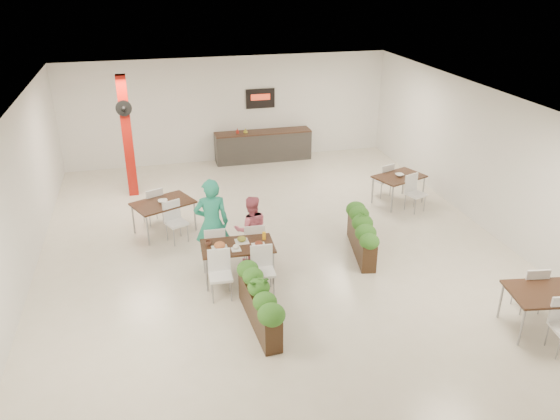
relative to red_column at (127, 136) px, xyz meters
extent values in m
plane|color=beige|center=(3.00, -3.79, -1.64)|extent=(12.00, 12.00, 0.00)
cube|color=white|center=(3.00, 2.21, -0.04)|extent=(10.00, 0.10, 3.20)
cube|color=white|center=(3.00, -9.79, -0.04)|extent=(10.00, 0.10, 3.20)
cube|color=white|center=(-2.00, -3.79, -0.04)|extent=(0.10, 12.00, 3.20)
cube|color=white|center=(8.00, -3.79, -0.04)|extent=(0.10, 12.00, 3.20)
cube|color=white|center=(3.00, -3.79, 1.56)|extent=(10.00, 12.00, 0.04)
cube|color=#A8130B|center=(0.00, 0.01, -0.04)|extent=(0.25, 0.25, 3.20)
cylinder|color=black|center=(0.00, -0.17, 0.76)|extent=(0.40, 0.06, 0.40)
sphere|color=black|center=(0.00, -0.21, 0.76)|extent=(0.12, 0.12, 0.12)
cube|color=#302E2B|center=(4.00, 1.86, -1.19)|extent=(3.00, 0.60, 0.90)
cube|color=black|center=(4.00, 1.86, -0.72)|extent=(3.00, 0.62, 0.04)
cube|color=black|center=(4.00, 2.17, 0.26)|extent=(0.90, 0.04, 0.60)
cube|color=red|center=(4.00, 2.14, 0.31)|extent=(0.60, 0.02, 0.18)
imported|color=#A3241B|center=(3.20, 1.86, -0.61)|extent=(0.09, 0.09, 0.19)
imported|color=gold|center=(3.45, 1.86, -0.62)|extent=(0.13, 0.13, 0.17)
cube|color=black|center=(1.99, -4.97, -0.91)|extent=(1.44, 0.87, 0.04)
cylinder|color=gray|center=(1.33, -5.28, -1.29)|extent=(0.04, 0.04, 0.71)
cylinder|color=gray|center=(2.61, -5.34, -1.29)|extent=(0.04, 0.04, 0.71)
cylinder|color=gray|center=(1.36, -4.60, -1.29)|extent=(0.04, 0.04, 0.71)
cylinder|color=gray|center=(2.64, -4.66, -1.29)|extent=(0.04, 0.04, 0.71)
cube|color=white|center=(1.62, -4.35, -1.19)|extent=(0.44, 0.44, 0.05)
cube|color=white|center=(1.61, -4.54, -0.94)|extent=(0.42, 0.06, 0.45)
cylinder|color=gray|center=(1.79, -4.19, -1.43)|extent=(0.02, 0.02, 0.43)
cylinder|color=gray|center=(1.45, -4.17, -1.43)|extent=(0.02, 0.02, 0.43)
cylinder|color=gray|center=(1.78, -4.53, -1.43)|extent=(0.02, 0.02, 0.43)
cylinder|color=gray|center=(1.44, -4.51, -1.43)|extent=(0.02, 0.02, 0.43)
cube|color=white|center=(2.41, -4.39, -1.19)|extent=(0.44, 0.44, 0.05)
cube|color=white|center=(2.41, -4.58, -0.94)|extent=(0.42, 0.06, 0.45)
cylinder|color=gray|center=(2.59, -4.22, -1.43)|extent=(0.02, 0.02, 0.43)
cylinder|color=gray|center=(2.25, -4.21, -1.43)|extent=(0.02, 0.02, 0.43)
cylinder|color=gray|center=(2.58, -4.56, -1.43)|extent=(0.02, 0.02, 0.43)
cylinder|color=gray|center=(2.24, -4.55, -1.43)|extent=(0.02, 0.02, 0.43)
cube|color=white|center=(1.56, -5.55, -1.19)|extent=(0.44, 0.44, 0.05)
cube|color=white|center=(1.57, -5.36, -0.94)|extent=(0.42, 0.06, 0.45)
cylinder|color=gray|center=(1.38, -5.71, -1.43)|extent=(0.02, 0.02, 0.43)
cylinder|color=gray|center=(1.72, -5.72, -1.43)|extent=(0.02, 0.02, 0.43)
cylinder|color=gray|center=(1.40, -5.37, -1.43)|extent=(0.02, 0.02, 0.43)
cylinder|color=gray|center=(1.74, -5.38, -1.43)|extent=(0.02, 0.02, 0.43)
cube|color=white|center=(2.36, -5.58, -1.19)|extent=(0.44, 0.44, 0.05)
cube|color=white|center=(2.37, -5.39, -0.94)|extent=(0.42, 0.06, 0.45)
cylinder|color=gray|center=(2.18, -5.75, -1.43)|extent=(0.02, 0.02, 0.43)
cylinder|color=gray|center=(2.52, -5.76, -1.43)|extent=(0.02, 0.02, 0.43)
cylinder|color=gray|center=(2.20, -5.41, -1.43)|extent=(0.02, 0.02, 0.43)
cylinder|color=gray|center=(2.54, -5.42, -1.43)|extent=(0.02, 0.02, 0.43)
cube|color=white|center=(1.63, -5.05, -0.89)|extent=(0.31, 0.31, 0.01)
ellipsoid|color=#AA5E2A|center=(1.63, -5.05, -0.81)|extent=(0.22, 0.22, 0.13)
cube|color=white|center=(2.09, -4.85, -0.89)|extent=(0.27, 0.27, 0.01)
ellipsoid|color=#C67923|center=(2.09, -4.85, -0.82)|extent=(0.18, 0.18, 0.11)
cube|color=white|center=(2.38, -5.11, -0.89)|extent=(0.27, 0.27, 0.01)
ellipsoid|color=#4E1C0F|center=(2.38, -5.11, -0.83)|extent=(0.16, 0.16, 0.10)
cube|color=white|center=(1.93, -5.14, -0.89)|extent=(0.19, 0.19, 0.01)
ellipsoid|color=white|center=(1.93, -5.14, -0.84)|extent=(0.12, 0.12, 0.07)
cylinder|color=yellow|center=(2.54, -4.84, -0.82)|extent=(0.07, 0.07, 0.15)
imported|color=#512F22|center=(1.44, -4.84, -0.84)|extent=(0.12, 0.12, 0.10)
imported|color=#229679|center=(1.59, -4.32, -0.69)|extent=(0.72, 0.49, 1.91)
imported|color=#D45E76|center=(2.39, -4.32, -0.91)|extent=(0.73, 0.58, 1.46)
cube|color=black|center=(2.08, -6.51, -1.35)|extent=(0.41, 1.79, 0.59)
ellipsoid|color=#27621C|center=(2.12, -7.25, -0.93)|extent=(0.40, 0.40, 0.32)
ellipsoid|color=#27621C|center=(2.10, -6.88, -0.93)|extent=(0.40, 0.40, 0.32)
ellipsoid|color=#27621C|center=(2.08, -6.51, -0.93)|extent=(0.40, 0.40, 0.32)
ellipsoid|color=#27621C|center=(2.05, -6.14, -0.93)|extent=(0.40, 0.40, 0.32)
ellipsoid|color=#27621C|center=(2.03, -5.78, -0.93)|extent=(0.40, 0.40, 0.32)
imported|color=#27621C|center=(2.08, -6.51, -0.86)|extent=(0.35, 0.30, 0.39)
cube|color=black|center=(4.74, -4.55, -1.35)|extent=(0.63, 1.80, 0.59)
ellipsoid|color=#27621C|center=(4.60, -5.28, -0.93)|extent=(0.40, 0.40, 0.32)
ellipsoid|color=#27621C|center=(4.67, -4.92, -0.93)|extent=(0.40, 0.40, 0.32)
ellipsoid|color=#27621C|center=(4.74, -4.55, -0.93)|extent=(0.40, 0.40, 0.32)
ellipsoid|color=#27621C|center=(4.81, -4.19, -0.93)|extent=(0.40, 0.40, 0.32)
ellipsoid|color=#27621C|center=(4.88, -3.83, -0.93)|extent=(0.40, 0.40, 0.32)
imported|color=#27621C|center=(4.74, -4.55, -0.86)|extent=(0.22, 0.22, 0.39)
cube|color=black|center=(0.70, -2.51, -0.91)|extent=(1.55, 1.33, 0.04)
cylinder|color=gray|center=(0.31, -3.10, -1.29)|extent=(0.04, 0.04, 0.71)
cylinder|color=gray|center=(1.39, -2.61, -1.29)|extent=(0.04, 0.04, 0.71)
cylinder|color=gray|center=(0.00, -2.41, -1.29)|extent=(0.04, 0.04, 0.71)
cylinder|color=gray|center=(1.09, -1.93, -1.29)|extent=(0.04, 0.04, 0.71)
cube|color=white|center=(0.45, -1.96, -1.19)|extent=(0.55, 0.55, 0.05)
cube|color=white|center=(0.53, -2.14, -0.94)|extent=(0.40, 0.21, 0.45)
cylinder|color=gray|center=(0.54, -1.74, -1.43)|extent=(0.02, 0.02, 0.43)
cylinder|color=gray|center=(0.23, -1.88, -1.43)|extent=(0.02, 0.02, 0.43)
cylinder|color=gray|center=(0.68, -2.05, -1.43)|extent=(0.02, 0.02, 0.43)
cylinder|color=gray|center=(0.37, -2.19, -1.43)|extent=(0.02, 0.02, 0.43)
cube|color=white|center=(0.94, -3.06, -1.19)|extent=(0.55, 0.55, 0.05)
cube|color=white|center=(0.86, -2.89, -0.94)|extent=(0.40, 0.21, 0.45)
cylinder|color=gray|center=(0.85, -3.29, -1.43)|extent=(0.02, 0.02, 0.43)
cylinder|color=gray|center=(1.16, -3.15, -1.43)|extent=(0.02, 0.02, 0.43)
cylinder|color=gray|center=(0.71, -2.97, -1.43)|extent=(0.02, 0.02, 0.43)
cylinder|color=gray|center=(1.03, -2.84, -1.43)|extent=(0.02, 0.02, 0.43)
imported|color=white|center=(0.70, -2.51, -0.87)|extent=(0.22, 0.22, 0.05)
cube|color=black|center=(6.66, -2.28, -0.91)|extent=(1.45, 1.20, 0.04)
cylinder|color=gray|center=(6.26, -2.80, -1.29)|extent=(0.04, 0.04, 0.71)
cylinder|color=gray|center=(7.31, -2.42, -1.29)|extent=(0.04, 0.04, 0.71)
cylinder|color=gray|center=(6.02, -2.14, -1.29)|extent=(0.04, 0.04, 0.71)
cylinder|color=gray|center=(7.06, -1.75, -1.29)|extent=(0.04, 0.04, 0.71)
cube|color=white|center=(6.45, -1.71, -1.19)|extent=(0.54, 0.54, 0.05)
cube|color=white|center=(6.52, -1.89, -0.94)|extent=(0.41, 0.18, 0.45)
cylinder|color=gray|center=(6.56, -1.50, -1.43)|extent=(0.02, 0.02, 0.43)
cylinder|color=gray|center=(6.24, -1.61, -1.43)|extent=(0.02, 0.02, 0.43)
cylinder|color=gray|center=(6.67, -1.81, -1.43)|extent=(0.02, 0.02, 0.43)
cylinder|color=gray|center=(6.35, -1.93, -1.43)|extent=(0.02, 0.02, 0.43)
cube|color=white|center=(6.87, -2.84, -1.19)|extent=(0.54, 0.54, 0.05)
cube|color=white|center=(6.80, -2.66, -0.94)|extent=(0.41, 0.18, 0.45)
cylinder|color=gray|center=(6.77, -3.06, -1.43)|extent=(0.02, 0.02, 0.43)
cylinder|color=gray|center=(7.09, -2.94, -1.43)|extent=(0.02, 0.02, 0.43)
cylinder|color=gray|center=(6.65, -2.74, -1.43)|extent=(0.02, 0.02, 0.43)
cylinder|color=gray|center=(6.97, -2.62, -1.43)|extent=(0.02, 0.02, 0.43)
imported|color=white|center=(6.66, -2.28, -0.87)|extent=(0.22, 0.22, 0.05)
cube|color=black|center=(6.73, -7.85, -0.91)|extent=(1.45, 1.09, 0.04)
cylinder|color=gray|center=(6.08, -8.13, -1.29)|extent=(0.04, 0.04, 0.71)
cylinder|color=gray|center=(6.20, -7.37, -1.29)|extent=(0.04, 0.04, 0.71)
cube|color=white|center=(6.83, -7.26, -1.19)|extent=(0.48, 0.48, 0.05)
cube|color=white|center=(6.80, -7.45, -0.94)|extent=(0.42, 0.11, 0.45)
cylinder|color=gray|center=(7.03, -7.12, -1.43)|extent=(0.02, 0.02, 0.43)
cylinder|color=gray|center=(6.69, -7.06, -1.43)|extent=(0.02, 0.02, 0.43)
cylinder|color=gray|center=(6.97, -7.45, -1.43)|extent=(0.02, 0.02, 0.43)
cylinder|color=gray|center=(6.64, -7.40, -1.43)|extent=(0.02, 0.02, 0.43)
cylinder|color=gray|center=(6.44, -8.58, -1.43)|extent=(0.02, 0.02, 0.43)
cylinder|color=gray|center=(6.49, -8.25, -1.43)|extent=(0.02, 0.02, 0.43)
camera|label=1|loc=(0.52, -14.19, 4.10)|focal=35.00mm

